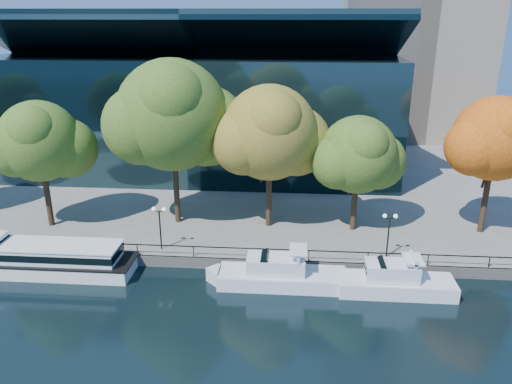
# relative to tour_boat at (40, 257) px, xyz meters

# --- Properties ---
(ground) EXTENTS (160.00, 160.00, 0.00)m
(ground) POSITION_rel_tour_boat_xyz_m (12.94, -1.33, -1.36)
(ground) COLOR black
(ground) RESTS_ON ground
(promenade) EXTENTS (90.00, 67.08, 1.00)m
(promenade) POSITION_rel_tour_boat_xyz_m (12.94, 35.05, -0.86)
(promenade) COLOR slate
(promenade) RESTS_ON ground
(railing) EXTENTS (88.20, 0.08, 0.99)m
(railing) POSITION_rel_tour_boat_xyz_m (12.94, 1.92, 0.58)
(railing) COLOR black
(railing) RESTS_ON promenade
(convention_building) EXTENTS (50.00, 24.57, 21.43)m
(convention_building) POSITION_rel_tour_boat_xyz_m (8.94, 30.46, 7.14)
(convention_building) COLOR black
(convention_building) RESTS_ON ground
(tour_boat) EXTENTS (16.87, 3.76, 3.20)m
(tour_boat) POSITION_rel_tour_boat_xyz_m (0.00, 0.00, 0.00)
(tour_boat) COLOR white
(tour_boat) RESTS_ON ground
(cruiser_near) EXTENTS (11.54, 2.97, 3.34)m
(cruiser_near) POSITION_rel_tour_boat_xyz_m (20.29, -0.65, -0.32)
(cruiser_near) COLOR white
(cruiser_near) RESTS_ON ground
(cruiser_far) EXTENTS (10.21, 2.83, 3.34)m
(cruiser_far) POSITION_rel_tour_boat_xyz_m (29.39, -1.08, -0.30)
(cruiser_far) COLOR white
(cruiser_far) RESTS_ON ground
(tree_1) EXTENTS (9.63, 7.89, 12.46)m
(tree_1) POSITION_rel_tour_boat_xyz_m (-2.44, 7.52, 8.07)
(tree_1) COLOR black
(tree_1) RESTS_ON promenade
(tree_2) EXTENTS (13.29, 10.90, 16.23)m
(tree_2) POSITION_rel_tour_boat_xyz_m (10.07, 9.35, 10.33)
(tree_2) COLOR black
(tree_2) RESTS_ON promenade
(tree_3) EXTENTS (11.28, 9.25, 13.96)m
(tree_3) POSITION_rel_tour_boat_xyz_m (19.28, 9.16, 8.89)
(tree_3) COLOR black
(tree_3) RESTS_ON promenade
(tree_4) EXTENTS (9.13, 7.49, 11.23)m
(tree_4) POSITION_rel_tour_boat_xyz_m (27.54, 8.89, 7.05)
(tree_4) COLOR black
(tree_4) RESTS_ON promenade
(tree_5) EXTENTS (9.71, 7.96, 13.14)m
(tree_5) POSITION_rel_tour_boat_xyz_m (39.86, 9.25, 8.72)
(tree_5) COLOR black
(tree_5) RESTS_ON promenade
(lamp_1) EXTENTS (1.26, 0.36, 4.03)m
(lamp_1) POSITION_rel_tour_boat_xyz_m (9.76, 3.17, 2.62)
(lamp_1) COLOR black
(lamp_1) RESTS_ON promenade
(lamp_2) EXTENTS (1.26, 0.36, 4.03)m
(lamp_2) POSITION_rel_tour_boat_xyz_m (29.72, 3.17, 2.62)
(lamp_2) COLOR black
(lamp_2) RESTS_ON promenade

